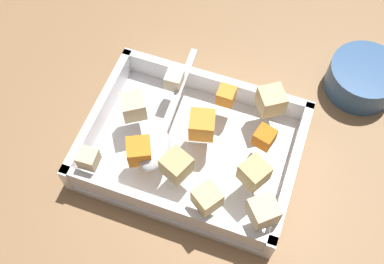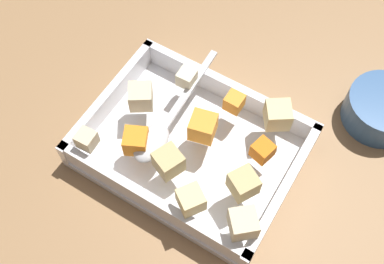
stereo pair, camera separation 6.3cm
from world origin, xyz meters
The scene contains 16 objects.
ground_plane centered at (0.00, 0.00, 0.00)m, with size 4.00×4.00×0.00m, color #936D47.
baking_dish centered at (0.02, 0.00, 0.02)m, with size 0.29×0.22×0.05m.
carrot_chunk_far_right centered at (0.01, -0.01, 0.07)m, with size 0.03×0.03×0.03m, color orange.
carrot_chunk_heap_top centered at (0.07, 0.05, 0.07)m, with size 0.03×0.03×0.03m, color orange.
carrot_chunk_center centered at (-0.08, -0.03, 0.07)m, with size 0.02×0.02×0.02m, color orange.
carrot_chunk_corner_se centered at (-0.01, -0.07, 0.06)m, with size 0.02×0.02×0.02m, color orange.
potato_chunk_under_handle centered at (0.02, 0.05, 0.07)m, with size 0.03×0.03×0.03m, color tan.
potato_chunk_near_left centered at (-0.03, 0.08, 0.07)m, with size 0.03×0.03×0.03m, color #E0CC89.
potato_chunk_corner_nw centered at (0.07, -0.07, 0.06)m, with size 0.02×0.02×0.02m, color beige.
potato_chunk_front_center centered at (0.13, 0.08, 0.06)m, with size 0.02×0.02×0.02m, color beige.
potato_chunk_back_center centered at (-0.08, 0.03, 0.07)m, with size 0.03×0.03×0.03m, color tan.
potato_chunk_corner_ne centered at (0.10, -0.01, 0.07)m, with size 0.03×0.03×0.03m, color beige.
potato_chunk_near_spoon centered at (-0.07, -0.08, 0.07)m, with size 0.03×0.03×0.03m, color #E0CC89.
potato_chunk_far_left centered at (-0.10, 0.07, 0.07)m, with size 0.03×0.03×0.03m, color beige.
serving_spoon centered at (0.05, 0.03, 0.06)m, with size 0.04×0.21×0.02m.
small_prep_bowl centered at (-0.19, -0.20, 0.02)m, with size 0.11×0.11×0.05m, color #33598C.
Camera 1 is at (-0.09, 0.29, 0.62)m, focal length 44.50 mm.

